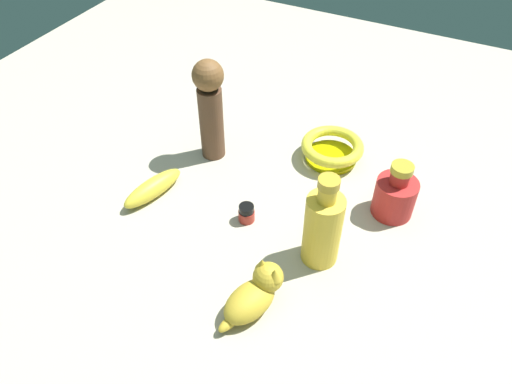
{
  "coord_description": "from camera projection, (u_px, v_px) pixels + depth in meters",
  "views": [
    {
      "loc": [
        0.32,
        -0.65,
        0.75
      ],
      "look_at": [
        0.0,
        0.0,
        0.06
      ],
      "focal_mm": 34.27,
      "sensor_mm": 36.0,
      "label": 1
    }
  ],
  "objects": [
    {
      "name": "bottle_tall",
      "position": [
        323.0,
        227.0,
        0.9
      ],
      "size": [
        0.07,
        0.07,
        0.2
      ],
      "color": "yellow",
      "rests_on": "ground"
    },
    {
      "name": "cat_figurine",
      "position": [
        255.0,
        294.0,
        0.85
      ],
      "size": [
        0.1,
        0.14,
        0.09
      ],
      "color": "gold",
      "rests_on": "ground"
    },
    {
      "name": "bowl",
      "position": [
        332.0,
        149.0,
        1.15
      ],
      "size": [
        0.15,
        0.15,
        0.05
      ],
      "color": "#B4AF06",
      "rests_on": "ground"
    },
    {
      "name": "bottle_short",
      "position": [
        395.0,
        195.0,
        1.01
      ],
      "size": [
        0.09,
        0.09,
        0.13
      ],
      "color": "red",
      "rests_on": "ground"
    },
    {
      "name": "nail_polish_jar",
      "position": [
        247.0,
        213.0,
        1.01
      ],
      "size": [
        0.03,
        0.03,
        0.04
      ],
      "color": "#AD2C22",
      "rests_on": "ground"
    },
    {
      "name": "person_figure_adult",
      "position": [
        210.0,
        106.0,
        1.09
      ],
      "size": [
        0.07,
        0.07,
        0.25
      ],
      "color": "brown",
      "rests_on": "ground"
    },
    {
      "name": "ground",
      "position": [
        256.0,
        211.0,
        1.05
      ],
      "size": [
        2.0,
        2.0,
        0.0
      ],
      "primitive_type": "plane",
      "color": "#BCB29E"
    },
    {
      "name": "banana",
      "position": [
        153.0,
        188.0,
        1.07
      ],
      "size": [
        0.08,
        0.16,
        0.04
      ],
      "primitive_type": "ellipsoid",
      "rotation": [
        0.0,
        0.0,
        1.31
      ],
      "color": "yellow",
      "rests_on": "ground"
    }
  ]
}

